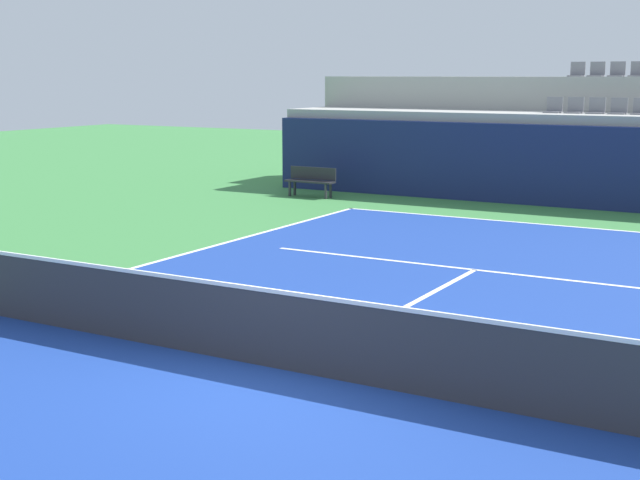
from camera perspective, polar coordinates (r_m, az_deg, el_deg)
ground_plane at (r=10.72m, az=-2.08°, el=-8.36°), size 80.00×80.00×0.00m
court_surface at (r=10.72m, az=-2.08°, el=-8.34°), size 11.00×24.00×0.01m
baseline_far at (r=21.53m, az=14.93°, el=0.90°), size 11.00×0.10×0.00m
service_line_far at (r=16.31m, az=9.86°, el=-1.89°), size 8.26×0.10×0.00m
centre_service_line at (r=13.42m, az=5.16°, el=-4.45°), size 0.10×6.40×0.00m
back_wall at (r=24.41m, az=16.96°, el=4.43°), size 18.88×0.30×2.17m
stands_tier_lower at (r=25.71m, az=17.65°, el=4.97°), size 18.88×2.40×2.43m
stands_tier_upper at (r=28.02m, az=18.76°, el=6.34°), size 18.88×2.40×3.42m
seating_row_lower at (r=25.72m, az=17.86°, el=7.95°), size 3.36×0.44×0.44m
seating_row_upper at (r=28.06m, az=19.03°, el=10.09°), size 3.36×0.44×0.44m
tennis_net at (r=10.56m, az=-2.09°, el=-5.75°), size 11.08×0.08×1.07m
player_bench at (r=25.80m, az=-0.57°, el=3.90°), size 1.50×0.40×0.85m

